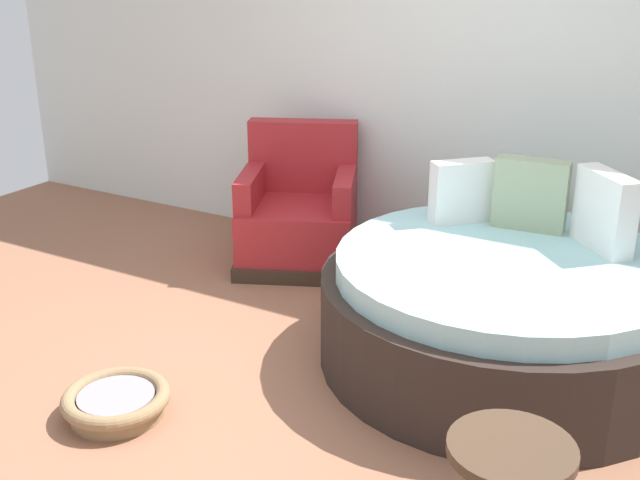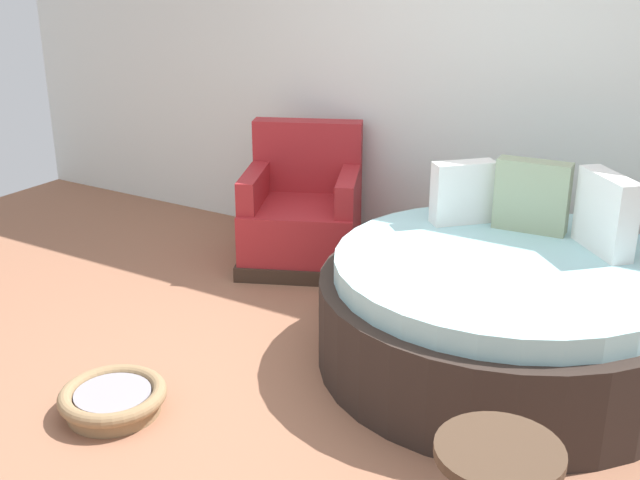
% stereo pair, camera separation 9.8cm
% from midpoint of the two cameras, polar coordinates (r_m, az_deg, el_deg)
% --- Properties ---
extents(ground_plane, '(8.00, 8.00, 0.02)m').
position_cam_midpoint_polar(ground_plane, '(3.98, -0.83, -11.35)').
color(ground_plane, '#936047').
extents(back_wall, '(8.00, 0.12, 2.70)m').
position_cam_midpoint_polar(back_wall, '(5.30, 11.39, 12.21)').
color(back_wall, silver).
rests_on(back_wall, ground_plane).
extents(round_daybed, '(1.92, 1.92, 1.01)m').
position_cam_midpoint_polar(round_daybed, '(4.25, 13.75, -4.94)').
color(round_daybed, '#2D231E').
rests_on(round_daybed, ground_plane).
extents(red_armchair, '(1.05, 1.05, 0.94)m').
position_cam_midpoint_polar(red_armchair, '(5.45, -0.72, 1.78)').
color(red_armchair, '#38281E').
rests_on(red_armchair, ground_plane).
extents(pet_basket, '(0.51, 0.51, 0.13)m').
position_cam_midpoint_polar(pet_basket, '(3.93, -14.01, -11.09)').
color(pet_basket, '#8E704C').
rests_on(pet_basket, ground_plane).
extents(side_table, '(0.44, 0.44, 0.52)m').
position_cam_midpoint_polar(side_table, '(2.86, 13.71, -15.91)').
color(side_table, '#473323').
rests_on(side_table, ground_plane).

